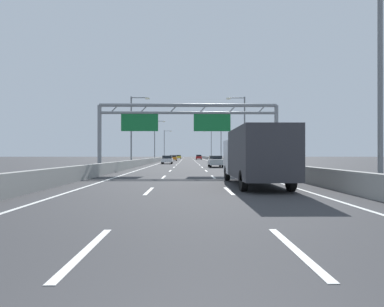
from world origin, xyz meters
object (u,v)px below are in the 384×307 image
at_px(streetlamp_left_far, 156,138).
at_px(streetlamp_right_near, 374,61).
at_px(yellow_car, 179,157).
at_px(streetlamp_left_near, 1,60).
at_px(streetlamp_right_mid, 243,127).
at_px(streetlamp_right_far, 220,138).
at_px(streetlamp_left_mid, 133,127).
at_px(orange_car, 173,158).
at_px(sign_gantry, 185,120).
at_px(streetlamp_right_distant, 211,143).
at_px(streetlamp_left_distant, 165,143).
at_px(red_car, 199,157).
at_px(silver_car, 215,161).
at_px(box_truck, 255,155).
at_px(white_car, 167,160).

bearing_deg(streetlamp_left_far, streetlamp_right_near, -76.48).
xyz_separation_m(streetlamp_left_far, yellow_car, (4.10, 44.76, -4.64)).
xyz_separation_m(streetlamp_left_near, streetlamp_left_far, (0.00, 62.11, 0.00)).
relative_size(streetlamp_right_mid, streetlamp_right_far, 1.00).
distance_m(streetlamp_left_mid, orange_car, 39.80).
relative_size(sign_gantry, streetlamp_right_distant, 1.76).
distance_m(streetlamp_left_distant, red_car, 12.11).
bearing_deg(red_car, streetlamp_left_distant, 168.66).
height_order(streetlamp_right_near, silver_car, streetlamp_right_near).
distance_m(streetlamp_right_far, box_truck, 58.28).
bearing_deg(streetlamp_left_far, streetlamp_left_distant, 90.00).
bearing_deg(silver_car, streetlamp_right_near, -82.39).
distance_m(streetlamp_left_mid, yellow_car, 76.07).
height_order(streetlamp_right_mid, yellow_car, streetlamp_right_mid).
relative_size(streetlamp_left_distant, streetlamp_right_distant, 1.00).
bearing_deg(streetlamp_left_mid, yellow_car, 86.90).
distance_m(streetlamp_right_near, streetlamp_left_far, 63.88).
bearing_deg(yellow_car, white_car, -90.30).
height_order(streetlamp_right_near, white_car, streetlamp_right_near).
bearing_deg(streetlamp_left_near, box_truck, 20.45).
distance_m(streetlamp_right_near, streetlamp_left_distant, 94.36).
distance_m(sign_gantry, streetlamp_right_far, 45.77).
bearing_deg(streetlamp_right_mid, streetlamp_left_mid, 180.00).
bearing_deg(white_car, yellow_car, 89.70).
xyz_separation_m(streetlamp_right_far, streetlamp_left_distant, (-14.93, 31.06, 0.00)).
relative_size(streetlamp_right_far, box_truck, 1.15).
distance_m(streetlamp_left_near, streetlamp_right_near, 14.93).
xyz_separation_m(orange_car, red_car, (7.25, 20.56, 0.02)).
bearing_deg(red_car, sign_gantry, -92.92).
bearing_deg(sign_gantry, silver_car, 72.53).
bearing_deg(white_car, streetlamp_right_near, -75.99).
bearing_deg(streetlamp_right_near, yellow_car, 95.78).
relative_size(streetlamp_left_mid, white_car, 2.20).
bearing_deg(streetlamp_left_near, streetlamp_left_distant, 90.00).
relative_size(streetlamp_left_distant, orange_car, 2.27).
xyz_separation_m(streetlamp_left_far, red_car, (10.98, 28.85, -4.62)).
bearing_deg(streetlamp_left_near, streetlamp_right_mid, 64.32).
distance_m(streetlamp_left_mid, box_truck, 29.35).
bearing_deg(orange_car, streetlamp_right_far, -36.54).
bearing_deg(orange_car, streetlamp_left_mid, -95.42).
distance_m(streetlamp_left_near, box_truck, 12.30).
relative_size(streetlamp_right_mid, yellow_car, 2.07).
height_order(streetlamp_left_far, streetlamp_left_distant, same).
bearing_deg(streetlamp_right_far, streetlamp_right_distant, 90.00).
distance_m(sign_gantry, streetlamp_right_mid, 16.05).
xyz_separation_m(sign_gantry, box_truck, (3.77, -12.91, -3.19)).
bearing_deg(yellow_car, streetlamp_left_mid, -93.10).
height_order(streetlamp_left_distant, yellow_car, streetlamp_left_distant).
bearing_deg(white_car, silver_car, -64.94).
bearing_deg(streetlamp_left_distant, sign_gantry, -84.60).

